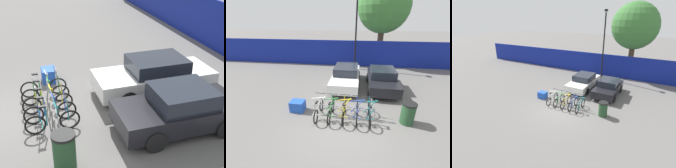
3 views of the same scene
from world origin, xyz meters
TOP-DOWN VIEW (x-y plane):
  - ground_plane at (0.00, 0.00)m, footprint 120.00×120.00m
  - hoarding_wall at (0.00, 9.50)m, footprint 36.00×0.16m
  - bike_rack at (0.03, 0.68)m, footprint 2.96×0.04m
  - bicycle_white at (-1.17, 0.53)m, footprint 0.68×1.71m
  - bicycle_green at (-0.57, 0.53)m, footprint 0.68×1.71m
  - bicycle_yellow at (0.06, 0.53)m, footprint 0.68×1.71m
  - bicycle_blue at (0.67, 0.53)m, footprint 0.68×1.71m
  - bicycle_teal at (1.24, 0.53)m, footprint 0.68×1.71m
  - car_white at (-0.23, 4.55)m, footprint 1.91×4.46m
  - car_black at (2.22, 4.27)m, footprint 1.91×3.92m
  - lamp_post at (0.21, 8.50)m, footprint 0.24×0.44m
  - trash_bin at (2.94, 0.60)m, footprint 0.63×0.63m
  - cargo_crate at (-2.39, 0.86)m, footprint 0.70×0.56m
  - tree_behind_hoarding at (2.70, 11.30)m, footprint 5.04×5.04m

SIDE VIEW (x-z plane):
  - ground_plane at x=0.00m, z-range 0.00..0.00m
  - cargo_crate at x=-2.39m, z-range 0.00..0.55m
  - bicycle_white at x=-1.17m, z-range -0.15..0.90m
  - bicycle_green at x=-0.57m, z-range -0.15..0.90m
  - bicycle_yellow at x=0.06m, z-range -0.15..0.90m
  - bicycle_blue at x=0.67m, z-range -0.15..0.90m
  - bicycle_teal at x=1.24m, z-range -0.15..0.90m
  - bike_rack at x=0.03m, z-range 0.19..0.76m
  - trash_bin at x=2.94m, z-range 0.00..1.03m
  - car_black at x=2.22m, z-range -0.01..1.39m
  - car_white at x=-0.23m, z-range -0.01..1.39m
  - hoarding_wall at x=0.00m, z-range 0.00..2.50m
  - lamp_post at x=0.21m, z-range 0.36..7.54m
  - tree_behind_hoarding at x=2.70m, z-range 1.47..9.54m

